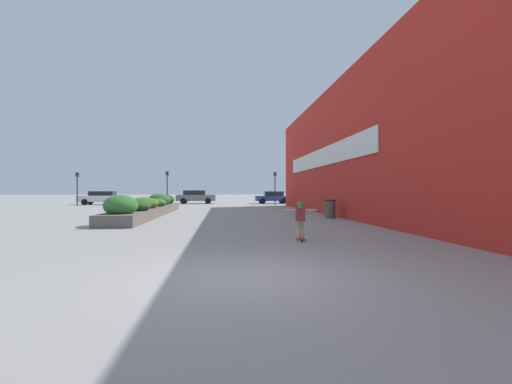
{
  "coord_description": "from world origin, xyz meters",
  "views": [
    {
      "loc": [
        -0.39,
        -6.17,
        1.55
      ],
      "look_at": [
        1.55,
        13.28,
        1.49
      ],
      "focal_mm": 24.0,
      "sensor_mm": 36.0,
      "label": 1
    }
  ],
  "objects_px": {
    "skateboarder": "(300,216)",
    "car_center_left": "(333,197)",
    "traffic_light_right": "(275,183)",
    "car_leftmost": "(196,197)",
    "traffic_light_far_left": "(77,183)",
    "car_center_right": "(273,197)",
    "car_rightmost": "(101,198)",
    "trash_bin": "(330,209)",
    "traffic_light_left": "(167,182)",
    "skateboard": "(300,238)"
  },
  "relations": [
    {
      "from": "skateboarder",
      "to": "car_center_left",
      "type": "height_order",
      "value": "car_center_left"
    },
    {
      "from": "skateboarder",
      "to": "traffic_light_right",
      "type": "bearing_deg",
      "value": 84.55
    },
    {
      "from": "car_leftmost",
      "to": "traffic_light_far_left",
      "type": "distance_m",
      "value": 13.09
    },
    {
      "from": "car_center_right",
      "to": "car_rightmost",
      "type": "height_order",
      "value": "car_rightmost"
    },
    {
      "from": "car_leftmost",
      "to": "traffic_light_far_left",
      "type": "bearing_deg",
      "value": -64.97
    },
    {
      "from": "car_leftmost",
      "to": "traffic_light_right",
      "type": "bearing_deg",
      "value": 55.5
    },
    {
      "from": "trash_bin",
      "to": "car_leftmost",
      "type": "height_order",
      "value": "car_leftmost"
    },
    {
      "from": "skateboarder",
      "to": "traffic_light_left",
      "type": "distance_m",
      "value": 27.63
    },
    {
      "from": "skateboard",
      "to": "car_rightmost",
      "type": "bearing_deg",
      "value": 119.97
    },
    {
      "from": "traffic_light_right",
      "to": "traffic_light_far_left",
      "type": "distance_m",
      "value": 20.73
    },
    {
      "from": "trash_bin",
      "to": "traffic_light_left",
      "type": "distance_m",
      "value": 21.64
    },
    {
      "from": "trash_bin",
      "to": "car_center_left",
      "type": "distance_m",
      "value": 26.06
    },
    {
      "from": "car_center_left",
      "to": "traffic_light_left",
      "type": "xyz_separation_m",
      "value": [
        -20.26,
        -6.67,
        1.63
      ]
    },
    {
      "from": "traffic_light_right",
      "to": "car_leftmost",
      "type": "bearing_deg",
      "value": 145.5
    },
    {
      "from": "skateboard",
      "to": "traffic_light_right",
      "type": "relative_size",
      "value": 0.21
    },
    {
      "from": "skateboard",
      "to": "car_center_left",
      "type": "bearing_deg",
      "value": 71.65
    },
    {
      "from": "skateboard",
      "to": "car_leftmost",
      "type": "xyz_separation_m",
      "value": [
        -5.65,
        32.22,
        0.79
      ]
    },
    {
      "from": "traffic_light_far_left",
      "to": "skateboard",
      "type": "bearing_deg",
      "value": -56.88
    },
    {
      "from": "car_center_left",
      "to": "car_rightmost",
      "type": "relative_size",
      "value": 0.97
    },
    {
      "from": "skateboard",
      "to": "traffic_light_right",
      "type": "height_order",
      "value": "traffic_light_right"
    },
    {
      "from": "traffic_light_right",
      "to": "car_center_right",
      "type": "bearing_deg",
      "value": 84.29
    },
    {
      "from": "skateboarder",
      "to": "traffic_light_far_left",
      "type": "distance_m",
      "value": 31.94
    },
    {
      "from": "trash_bin",
      "to": "car_leftmost",
      "type": "bearing_deg",
      "value": 111.3
    },
    {
      "from": "traffic_light_right",
      "to": "traffic_light_far_left",
      "type": "bearing_deg",
      "value": 178.23
    },
    {
      "from": "skateboarder",
      "to": "traffic_light_far_left",
      "type": "relative_size",
      "value": 0.32
    },
    {
      "from": "skateboard",
      "to": "car_leftmost",
      "type": "bearing_deg",
      "value": 101.68
    },
    {
      "from": "car_leftmost",
      "to": "car_center_left",
      "type": "xyz_separation_m",
      "value": [
        17.72,
        0.78,
        -0.04
      ]
    },
    {
      "from": "skateboarder",
      "to": "car_center_right",
      "type": "distance_m",
      "value": 31.6
    },
    {
      "from": "car_leftmost",
      "to": "car_center_left",
      "type": "distance_m",
      "value": 17.73
    },
    {
      "from": "car_leftmost",
      "to": "trash_bin",
      "type": "bearing_deg",
      "value": 21.3
    },
    {
      "from": "car_leftmost",
      "to": "car_center_left",
      "type": "relative_size",
      "value": 1.02
    },
    {
      "from": "skateboarder",
      "to": "car_rightmost",
      "type": "xyz_separation_m",
      "value": [
        -16.13,
        30.04,
        0.04
      ]
    },
    {
      "from": "car_leftmost",
      "to": "car_center_right",
      "type": "height_order",
      "value": "car_leftmost"
    },
    {
      "from": "car_center_right",
      "to": "car_rightmost",
      "type": "relative_size",
      "value": 0.87
    },
    {
      "from": "skateboard",
      "to": "car_center_right",
      "type": "distance_m",
      "value": 31.61
    },
    {
      "from": "car_leftmost",
      "to": "traffic_light_left",
      "type": "distance_m",
      "value": 6.61
    },
    {
      "from": "skateboard",
      "to": "skateboarder",
      "type": "height_order",
      "value": "skateboarder"
    },
    {
      "from": "skateboarder",
      "to": "car_leftmost",
      "type": "bearing_deg",
      "value": 101.68
    },
    {
      "from": "car_center_left",
      "to": "car_rightmost",
      "type": "height_order",
      "value": "car_center_left"
    },
    {
      "from": "car_center_left",
      "to": "car_center_right",
      "type": "height_order",
      "value": "car_center_left"
    },
    {
      "from": "skateboard",
      "to": "traffic_light_left",
      "type": "relative_size",
      "value": 0.21
    },
    {
      "from": "car_leftmost",
      "to": "traffic_light_left",
      "type": "relative_size",
      "value": 1.31
    },
    {
      "from": "car_rightmost",
      "to": "traffic_light_far_left",
      "type": "bearing_deg",
      "value": 158.58
    },
    {
      "from": "trash_bin",
      "to": "traffic_light_far_left",
      "type": "relative_size",
      "value": 0.3
    },
    {
      "from": "trash_bin",
      "to": "car_rightmost",
      "type": "xyz_separation_m",
      "value": [
        -19.79,
        21.71,
        0.28
      ]
    },
    {
      "from": "car_center_left",
      "to": "car_center_right",
      "type": "xyz_separation_m",
      "value": [
        -8.25,
        -1.63,
        -0.02
      ]
    },
    {
      "from": "car_center_left",
      "to": "car_rightmost",
      "type": "xyz_separation_m",
      "value": [
        -28.2,
        -2.95,
        -0.01
      ]
    },
    {
      "from": "trash_bin",
      "to": "traffic_light_left",
      "type": "height_order",
      "value": "traffic_light_left"
    },
    {
      "from": "skateboard",
      "to": "trash_bin",
      "type": "relative_size",
      "value": 0.73
    },
    {
      "from": "traffic_light_left",
      "to": "skateboarder",
      "type": "bearing_deg",
      "value": -72.7
    }
  ]
}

